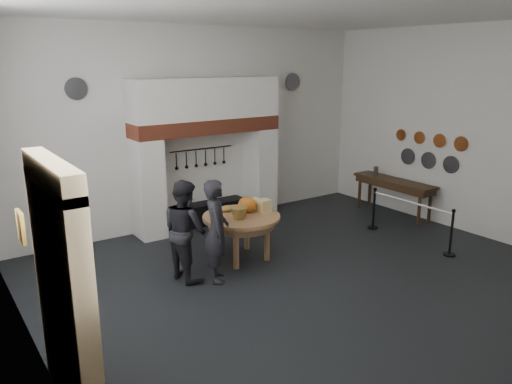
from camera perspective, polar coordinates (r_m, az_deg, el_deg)
floor at (r=9.05m, az=6.29°, el=-9.69°), size 9.00×8.00×0.02m
ceiling at (r=8.26m, az=7.23°, el=19.98°), size 9.00×8.00×0.02m
wall_back at (r=11.63m, az=-6.51°, el=7.40°), size 9.00×0.02×4.50m
wall_left at (r=6.41m, az=-25.09°, el=-0.12°), size 0.02×8.00×4.50m
wall_right at (r=11.81m, az=23.45°, el=6.38°), size 0.02×8.00×4.50m
chimney_pier_left at (r=10.92m, az=-12.26°, el=0.37°), size 0.55×0.70×2.15m
chimney_pier_right at (r=12.31m, az=0.48°, el=2.36°), size 0.55×0.70×2.15m
hearth_brick_band at (r=11.32m, az=-5.66°, el=7.52°), size 3.50×0.72×0.32m
chimney_hood at (r=11.26m, az=-5.74°, el=10.60°), size 3.50×0.70×0.90m
iron_range at (r=11.82m, az=-5.57°, el=-2.39°), size 1.90×0.45×0.50m
utensil_rail at (r=11.64m, az=-6.25°, el=4.92°), size 1.60×0.02×0.02m
door_recess at (r=5.82m, az=-21.87°, el=-11.77°), size 0.04×1.10×2.50m
door_jamb_near at (r=5.20m, az=-19.07°, el=-14.17°), size 0.22×0.30×2.60m
door_jamb_far at (r=6.44m, az=-22.61°, el=-8.73°), size 0.22×0.30×2.60m
door_lintel at (r=5.38m, az=-22.38°, el=1.90°), size 0.22×1.70×0.30m
wall_plaque at (r=7.35m, az=-25.28°, el=-3.62°), size 0.05×0.34×0.44m
work_table at (r=9.54m, az=-1.67°, el=-2.88°), size 1.57×1.57×0.07m
pumpkin at (r=9.67m, az=-1.02°, el=-1.46°), size 0.36×0.36×0.31m
cheese_block_big at (r=9.72m, az=0.95°, el=-1.57°), size 0.22×0.22×0.24m
cheese_block_small at (r=9.95m, az=-0.16°, el=-1.30°), size 0.18×0.18×0.20m
wicker_basket at (r=9.30m, az=-1.95°, el=-2.43°), size 0.34×0.34×0.22m
bread_loaf at (r=9.74m, az=-3.30°, el=-1.90°), size 0.31×0.18×0.13m
visitor_near at (r=8.62m, az=-4.53°, el=-4.44°), size 0.69×0.79×1.81m
visitor_far at (r=8.78m, az=-8.11°, el=-4.30°), size 0.77×0.94×1.78m
side_table at (r=12.69m, az=15.51°, el=1.24°), size 0.55×2.20×0.06m
pewter_jug at (r=13.04m, az=13.54°, el=2.36°), size 0.12×0.12×0.22m
copper_pan_a at (r=11.93m, az=22.39°, el=5.10°), size 0.03×0.34×0.34m
copper_pan_b at (r=12.23m, az=20.24°, el=5.52°), size 0.03×0.32×0.32m
copper_pan_c at (r=12.55m, az=18.19°, el=5.92°), size 0.03×0.30×0.30m
copper_pan_d at (r=12.88m, az=16.25°, el=6.28°), size 0.03×0.28×0.28m
pewter_plate_left at (r=12.12m, az=21.37°, el=2.93°), size 0.03×0.40×0.40m
pewter_plate_mid at (r=12.45m, az=19.10°, el=3.44°), size 0.03×0.40×0.40m
pewter_plate_right at (r=12.81m, az=16.95°, el=3.91°), size 0.03×0.40×0.40m
pewter_plate_back_left at (r=10.50m, az=-19.86°, el=11.03°), size 0.44×0.03×0.44m
pewter_plate_back_right at (r=13.01m, az=4.21°, el=12.45°), size 0.44×0.03×0.44m
barrier_post_near at (r=10.52m, az=21.42°, el=-4.47°), size 0.05×0.05×0.90m
barrier_post_far at (r=11.67m, az=13.32°, el=-1.94°), size 0.05×0.05×0.90m
barrier_rope at (r=10.95m, az=17.32°, el=-1.15°), size 0.04×2.00×0.04m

